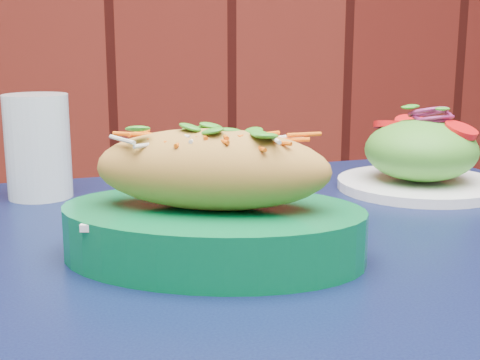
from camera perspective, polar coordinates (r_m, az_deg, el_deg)
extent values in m
cube|color=black|center=(0.62, 5.78, -7.62)|extent=(0.95, 0.95, 0.03)
cube|color=white|center=(0.59, -2.40, -2.75)|extent=(0.22, 0.15, 0.01)
ellipsoid|color=gold|center=(0.58, -2.43, 0.92)|extent=(0.22, 0.13, 0.07)
cylinder|color=white|center=(0.89, 15.03, -0.39)|extent=(0.21, 0.21, 0.01)
ellipsoid|color=#4C992D|center=(0.88, 15.19, 2.48)|extent=(0.14, 0.14, 0.08)
cylinder|color=red|center=(0.86, 18.34, 4.39)|extent=(0.04, 0.04, 0.01)
cylinder|color=red|center=(0.89, 12.67, 4.93)|extent=(0.04, 0.04, 0.01)
cylinder|color=red|center=(0.92, 14.36, 5.04)|extent=(0.04, 0.04, 0.01)
torus|color=#811C57|center=(0.87, 15.36, 5.32)|extent=(0.05, 0.05, 0.00)
torus|color=#811C57|center=(0.87, 15.37, 5.58)|extent=(0.05, 0.05, 0.00)
torus|color=#811C57|center=(0.87, 15.39, 5.84)|extent=(0.05, 0.05, 0.00)
cylinder|color=silver|center=(0.84, -16.86, 2.76)|extent=(0.08, 0.08, 0.13)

